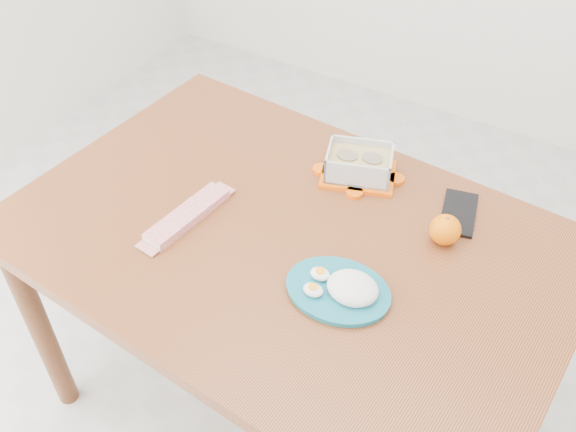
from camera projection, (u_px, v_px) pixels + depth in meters
The scene contains 7 objects.
ground at pixel (295, 393), 2.03m from camera, with size 3.50×3.50×0.00m, color #B7B7B2.
dining_table at pixel (288, 261), 1.55m from camera, with size 1.35×0.95×0.75m.
food_container at pixel (359, 164), 1.62m from camera, with size 0.22×0.19×0.08m.
orange_fruit at pixel (445, 230), 1.45m from camera, with size 0.07×0.07×0.07m, color orange.
rice_plate at pixel (343, 288), 1.34m from camera, with size 0.24×0.24×0.06m.
candy_bar at pixel (187, 215), 1.52m from camera, with size 0.24×0.06×0.02m, color #B5090C.
smartphone at pixel (459, 213), 1.54m from camera, with size 0.08×0.16×0.01m, color black.
Camera 1 is at (0.55, -0.96, 1.80)m, focal length 40.00 mm.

